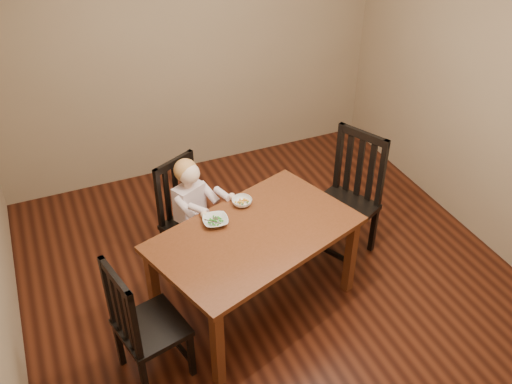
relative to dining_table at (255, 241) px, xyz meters
name	(u,v)px	position (x,y,z in m)	size (l,w,h in m)	color
room	(274,142)	(0.23, 0.21, 0.69)	(4.01, 4.01, 2.71)	#481D0F
dining_table	(255,241)	(0.00, 0.00, 0.00)	(1.72, 1.34, 0.75)	#542B13
chair_child	(188,217)	(-0.31, 0.70, -0.19)	(0.57, 0.56, 1.00)	black
chair_left	(144,325)	(-0.94, -0.31, -0.17)	(0.51, 0.53, 1.02)	black
chair_right	(347,199)	(1.00, 0.33, -0.12)	(0.64, 0.65, 1.14)	black
toddler	(191,206)	(-0.29, 0.66, -0.04)	(0.33, 0.41, 0.57)	white
bowl_peas	(215,221)	(-0.23, 0.21, 0.11)	(0.19, 0.19, 0.05)	white
bowl_veg	(242,202)	(0.04, 0.35, 0.11)	(0.16, 0.16, 0.05)	white
fork	(213,222)	(-0.27, 0.17, 0.13)	(0.12, 0.06, 0.05)	silver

